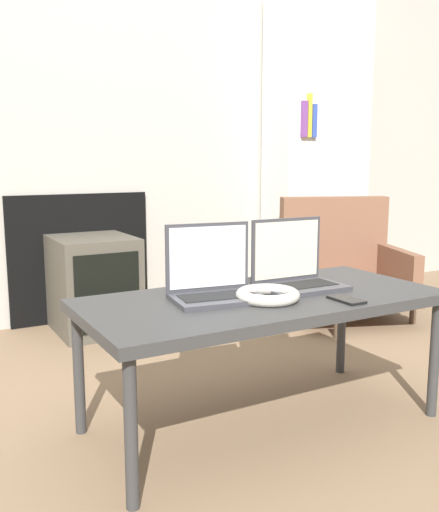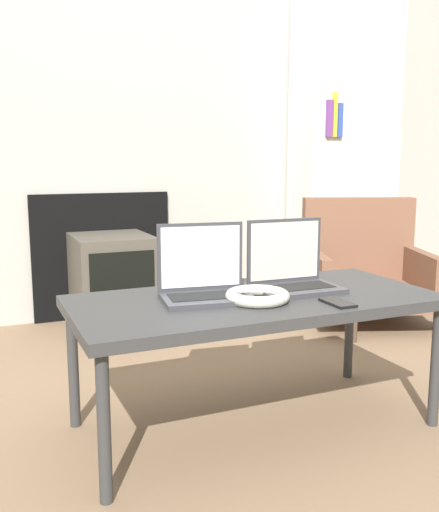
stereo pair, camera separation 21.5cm
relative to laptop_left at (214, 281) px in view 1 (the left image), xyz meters
name	(u,v)px [view 1 (the left image)]	position (x,y,z in m)	size (l,w,h in m)	color
ground_plane	(291,444)	(0.16, -0.22, -0.51)	(14.00, 14.00, 0.00)	#7A6047
wall_back	(102,91)	(0.16, 1.59, 0.77)	(7.00, 0.08, 2.60)	#ADA89E
table	(263,306)	(0.16, -0.05, -0.10)	(1.21, 0.57, 0.46)	#333333
laptop_left	(214,281)	(0.00, 0.00, 0.00)	(0.32, 0.24, 0.24)	#38383D
laptop_right	(295,271)	(0.33, 0.00, 0.00)	(0.30, 0.21, 0.24)	#38383D
headphones	(268,295)	(0.14, -0.11, -0.04)	(0.21, 0.21, 0.04)	beige
phone	(346,300)	(0.35, -0.24, -0.05)	(0.06, 0.12, 0.01)	black
tv	(94,284)	(-0.01, 1.31, -0.26)	(0.40, 0.47, 0.51)	#4C473D
armchair	(341,264)	(1.34, 0.91, -0.21)	(0.82, 0.78, 0.69)	brown
bookshelf	(316,153)	(1.53, 1.39, 0.43)	(0.66, 0.32, 1.89)	silver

